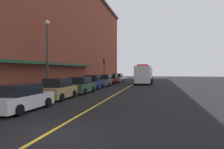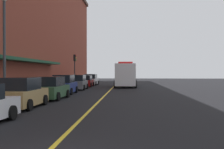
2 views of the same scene
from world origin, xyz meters
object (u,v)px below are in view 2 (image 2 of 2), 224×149
Objects in this scene: parked_car_3 at (64,85)px; parked_car_2 at (50,89)px; parked_car_6 at (91,80)px; parking_meter_1 at (78,79)px; parked_car_1 at (23,94)px; traffic_light_near at (75,64)px; box_truck at (126,75)px; parked_car_5 at (85,81)px; street_lamp_left at (4,36)px; parked_car_4 at (78,83)px.

parked_car_2 is at bearing -179.17° from parked_car_3.
parking_meter_1 is (-1.49, -3.58, 0.25)m from parked_car_6.
traffic_light_near reaches higher than parked_car_1.
parked_car_3 is 0.92× the size of parked_car_6.
box_truck reaches higher than parked_car_2.
parked_car_2 is 1.07× the size of parked_car_5.
parked_car_1 is at bearing 179.81° from parked_car_2.
street_lamp_left reaches higher than parked_car_6.
parked_car_3 is 11.86m from traffic_light_near.
parked_car_3 is at bearing 76.75° from street_lamp_left.
parked_car_5 is 0.60× the size of street_lamp_left.
parked_car_1 is 5.06m from parked_car_2.
parked_car_1 is at bearing -86.89° from parking_meter_1.
parked_car_2 is 5.06m from parked_car_3.
parked_car_5 is at bearing 31.94° from traffic_light_near.
box_truck is 7.26m from traffic_light_near.
parked_car_3 is at bearing -23.81° from box_truck.
street_lamp_left is (-0.60, -22.36, 3.34)m from parking_meter_1.
parked_car_2 is 1.04× the size of parked_car_3.
street_lamp_left reaches higher than parked_car_2.
parked_car_5 is 2.85m from traffic_light_near.
traffic_light_near reaches higher than parked_car_4.
parked_car_3 is 3.20× the size of parking_meter_1.
parked_car_4 is (0.11, 6.21, -0.03)m from parked_car_3.
parked_car_2 is at bearing -85.55° from parking_meter_1.
parked_car_2 is at bearing 57.45° from street_lamp_left.
parked_car_5 is (-0.12, 17.43, -0.05)m from parked_car_2.
parked_car_6 is (0.14, 17.62, -0.03)m from parked_car_3.
traffic_light_near is at bearing 88.09° from street_lamp_left.
parked_car_1 is 27.73m from parked_car_6.
traffic_light_near is at bearing 121.60° from parked_car_5.
parked_car_3 reaches higher than parked_car_1.
parked_car_6 is (0.18, 27.73, -0.01)m from parked_car_1.
street_lamp_left is (-1.91, 1.79, 3.58)m from parked_car_1.
street_lamp_left is at bearing 174.22° from parked_car_5.
parked_car_1 reaches higher than parked_car_6.
parked_car_4 is 8.55m from box_truck.
traffic_light_near reaches higher than parked_car_6.
parked_car_5 is at bearing 2.16° from parked_car_2.
traffic_light_near is (-1.30, 11.56, 2.32)m from parked_car_3.
parked_car_3 reaches higher than parked_car_5.
traffic_light_near reaches higher than parking_meter_1.
box_truck is (5.77, 22.72, 0.79)m from parked_car_1.
parked_car_1 is 0.93× the size of parked_car_6.
parked_car_4 is at bearing 81.90° from street_lamp_left.
parked_car_6 reaches higher than parked_car_5.
box_truck reaches higher than parked_car_4.
parked_car_1 is 1.00× the size of traffic_light_near.
parked_car_3 is 17.62m from parked_car_6.
parked_car_1 reaches higher than parking_meter_1.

